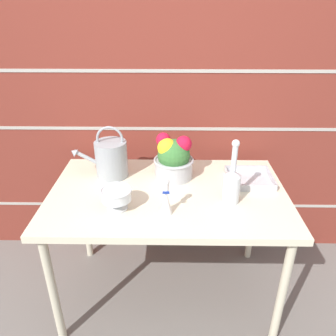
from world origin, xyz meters
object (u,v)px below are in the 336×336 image
Objects in this scene: glass_decanter at (232,183)px; figurine_vase at (166,200)px; crystal_pedestal_bowl at (116,196)px; flower_planter at (173,158)px; watering_can at (111,158)px; wire_tray at (249,179)px.

glass_decanter is 1.80× the size of figurine_vase.
crystal_pedestal_bowl is 0.59× the size of flower_planter.
figurine_vase is (0.32, -0.38, -0.03)m from watering_can.
glass_decanter is (0.64, -0.27, -0.00)m from watering_can.
flower_planter is 0.77× the size of glass_decanter.
figurine_vase reaches higher than wire_tray.
crystal_pedestal_bowl is at bearing -172.72° from glass_decanter.
figurine_vase is (-0.32, -0.11, -0.03)m from glass_decanter.
glass_decanter reaches higher than figurine_vase.
crystal_pedestal_bowl is at bearing -76.40° from watering_can.
figurine_vase is at bearing -95.11° from flower_planter.
watering_can is 0.36m from flower_planter.
crystal_pedestal_bowl is 0.82× the size of figurine_vase.
flower_planter is at bearing 50.78° from crystal_pedestal_bowl.
watering_can is 0.96× the size of glass_decanter.
flower_planter reaches higher than figurine_vase.
glass_decanter is at bearing -42.20° from flower_planter.
wire_tray is at bearing 56.88° from glass_decanter.
flower_planter reaches higher than crystal_pedestal_bowl.
flower_planter is at bearing 174.03° from wire_tray.
watering_can reaches higher than flower_planter.
watering_can is 1.30× the size of wire_tray.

